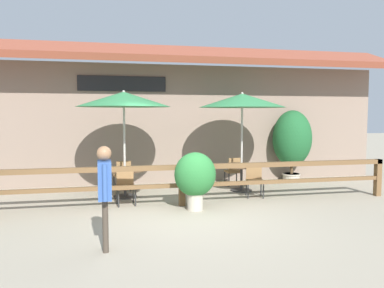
{
  "coord_description": "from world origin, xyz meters",
  "views": [
    {
      "loc": [
        -1.53,
        -7.29,
        2.09
      ],
      "look_at": [
        0.31,
        1.39,
        1.4
      ],
      "focal_mm": 35.0,
      "sensor_mm": 36.0,
      "label": 1
    }
  ],
  "objects_px": {
    "dining_table_middle": "(241,170)",
    "patio_umbrella_middle": "(242,101)",
    "potted_plant_corner_fern": "(195,176)",
    "chair_near_wallside": "(123,174)",
    "potted_plant_tall_tropical": "(292,139)",
    "chair_middle_streetside": "(254,178)",
    "patio_umbrella_near": "(124,99)",
    "chair_near_streetside": "(126,185)",
    "pedestrian": "(105,184)",
    "dining_table_near": "(125,174)",
    "chair_middle_wallside": "(234,170)"
  },
  "relations": [
    {
      "from": "patio_umbrella_near",
      "to": "potted_plant_tall_tropical",
      "type": "bearing_deg",
      "value": 13.88
    },
    {
      "from": "potted_plant_corner_fern",
      "to": "chair_near_streetside",
      "type": "bearing_deg",
      "value": 150.02
    },
    {
      "from": "patio_umbrella_near",
      "to": "chair_near_streetside",
      "type": "distance_m",
      "value": 2.16
    },
    {
      "from": "chair_near_streetside",
      "to": "chair_middle_wallside",
      "type": "relative_size",
      "value": 1.0
    },
    {
      "from": "dining_table_middle",
      "to": "patio_umbrella_middle",
      "type": "bearing_deg",
      "value": 53.13
    },
    {
      "from": "chair_near_streetside",
      "to": "potted_plant_tall_tropical",
      "type": "xyz_separation_m",
      "value": [
        5.25,
        2.09,
        0.85
      ]
    },
    {
      "from": "chair_near_streetside",
      "to": "potted_plant_corner_fern",
      "type": "height_order",
      "value": "potted_plant_corner_fern"
    },
    {
      "from": "chair_near_streetside",
      "to": "pedestrian",
      "type": "height_order",
      "value": "pedestrian"
    },
    {
      "from": "patio_umbrella_near",
      "to": "dining_table_near",
      "type": "distance_m",
      "value": 1.89
    },
    {
      "from": "pedestrian",
      "to": "chair_middle_wallside",
      "type": "bearing_deg",
      "value": -39.88
    },
    {
      "from": "dining_table_middle",
      "to": "pedestrian",
      "type": "xyz_separation_m",
      "value": [
        -3.57,
        -3.9,
        0.46
      ]
    },
    {
      "from": "patio_umbrella_near",
      "to": "dining_table_near",
      "type": "height_order",
      "value": "patio_umbrella_near"
    },
    {
      "from": "dining_table_near",
      "to": "chair_middle_wallside",
      "type": "bearing_deg",
      "value": 15.47
    },
    {
      "from": "chair_near_streetside",
      "to": "dining_table_middle",
      "type": "distance_m",
      "value": 3.3
    },
    {
      "from": "chair_near_streetside",
      "to": "potted_plant_tall_tropical",
      "type": "height_order",
      "value": "potted_plant_tall_tropical"
    },
    {
      "from": "patio_umbrella_middle",
      "to": "chair_middle_streetside",
      "type": "relative_size",
      "value": 3.22
    },
    {
      "from": "patio_umbrella_near",
      "to": "pedestrian",
      "type": "relative_size",
      "value": 1.67
    },
    {
      "from": "potted_plant_tall_tropical",
      "to": "pedestrian",
      "type": "bearing_deg",
      "value": -138.17
    },
    {
      "from": "chair_middle_wallside",
      "to": "chair_near_streetside",
      "type": "bearing_deg",
      "value": 25.53
    },
    {
      "from": "chair_near_streetside",
      "to": "potted_plant_corner_fern",
      "type": "bearing_deg",
      "value": -34.27
    },
    {
      "from": "chair_near_streetside",
      "to": "dining_table_middle",
      "type": "height_order",
      "value": "chair_near_streetside"
    },
    {
      "from": "chair_near_wallside",
      "to": "potted_plant_tall_tropical",
      "type": "bearing_deg",
      "value": 172.98
    },
    {
      "from": "chair_near_wallside",
      "to": "potted_plant_corner_fern",
      "type": "relative_size",
      "value": 0.66
    },
    {
      "from": "chair_middle_wallside",
      "to": "pedestrian",
      "type": "height_order",
      "value": "pedestrian"
    },
    {
      "from": "chair_middle_streetside",
      "to": "potted_plant_tall_tropical",
      "type": "height_order",
      "value": "potted_plant_tall_tropical"
    },
    {
      "from": "potted_plant_tall_tropical",
      "to": "pedestrian",
      "type": "distance_m",
      "value": 7.6
    },
    {
      "from": "patio_umbrella_near",
      "to": "chair_near_streetside",
      "type": "xyz_separation_m",
      "value": [
        -0.01,
        -0.79,
        -2.01
      ]
    },
    {
      "from": "patio_umbrella_middle",
      "to": "chair_middle_streetside",
      "type": "bearing_deg",
      "value": -83.41
    },
    {
      "from": "potted_plant_corner_fern",
      "to": "patio_umbrella_near",
      "type": "bearing_deg",
      "value": 131.75
    },
    {
      "from": "chair_near_wallside",
      "to": "chair_middle_streetside",
      "type": "distance_m",
      "value": 3.57
    },
    {
      "from": "chair_near_wallside",
      "to": "pedestrian",
      "type": "bearing_deg",
      "value": 72.81
    },
    {
      "from": "chair_near_wallside",
      "to": "potted_plant_tall_tropical",
      "type": "relative_size",
      "value": 0.38
    },
    {
      "from": "potted_plant_corner_fern",
      "to": "patio_umbrella_middle",
      "type": "bearing_deg",
      "value": 46.32
    },
    {
      "from": "dining_table_middle",
      "to": "potted_plant_corner_fern",
      "type": "relative_size",
      "value": 0.84
    },
    {
      "from": "chair_near_streetside",
      "to": "chair_near_wallside",
      "type": "distance_m",
      "value": 1.59
    },
    {
      "from": "patio_umbrella_near",
      "to": "potted_plant_corner_fern",
      "type": "bearing_deg",
      "value": -48.25
    },
    {
      "from": "patio_umbrella_near",
      "to": "chair_near_streetside",
      "type": "bearing_deg",
      "value": -90.51
    },
    {
      "from": "dining_table_near",
      "to": "chair_near_wallside",
      "type": "xyz_separation_m",
      "value": [
        -0.04,
        0.79,
        -0.12
      ]
    },
    {
      "from": "chair_middle_wallside",
      "to": "potted_plant_tall_tropical",
      "type": "relative_size",
      "value": 0.38
    },
    {
      "from": "pedestrian",
      "to": "dining_table_middle",
      "type": "bearing_deg",
      "value": -44.64
    },
    {
      "from": "dining_table_near",
      "to": "patio_umbrella_middle",
      "type": "height_order",
      "value": "patio_umbrella_middle"
    },
    {
      "from": "chair_middle_wallside",
      "to": "potted_plant_tall_tropical",
      "type": "height_order",
      "value": "potted_plant_tall_tropical"
    },
    {
      "from": "potted_plant_tall_tropical",
      "to": "pedestrian",
      "type": "height_order",
      "value": "potted_plant_tall_tropical"
    },
    {
      "from": "potted_plant_corner_fern",
      "to": "pedestrian",
      "type": "height_order",
      "value": "pedestrian"
    },
    {
      "from": "chair_near_streetside",
      "to": "pedestrian",
      "type": "xyz_separation_m",
      "value": [
        -0.41,
        -2.97,
        0.58
      ]
    },
    {
      "from": "patio_umbrella_near",
      "to": "dining_table_middle",
      "type": "xyz_separation_m",
      "value": [
        3.16,
        0.13,
        -1.89
      ]
    },
    {
      "from": "dining_table_middle",
      "to": "potted_plant_corner_fern",
      "type": "bearing_deg",
      "value": -133.68
    },
    {
      "from": "patio_umbrella_near",
      "to": "chair_middle_streetside",
      "type": "relative_size",
      "value": 3.22
    },
    {
      "from": "potted_plant_tall_tropical",
      "to": "chair_middle_streetside",
      "type": "bearing_deg",
      "value": -136.23
    },
    {
      "from": "potted_plant_corner_fern",
      "to": "dining_table_middle",
      "type": "bearing_deg",
      "value": 46.32
    }
  ]
}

